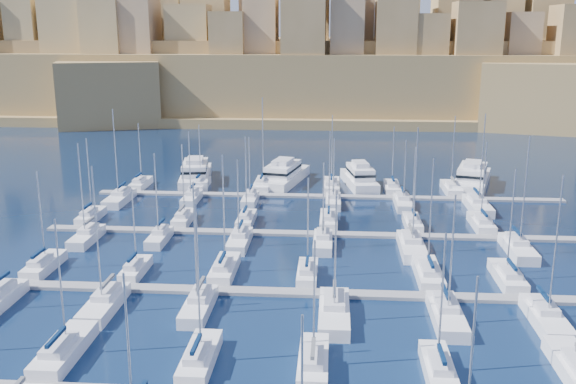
# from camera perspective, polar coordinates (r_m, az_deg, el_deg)

# --- Properties ---
(ground) EXTENTS (600.00, 600.00, 0.00)m
(ground) POSITION_cam_1_polar(r_m,az_deg,el_deg) (85.94, 3.16, -5.95)
(ground) COLOR black
(ground) RESTS_ON ground
(pontoon_mid_near) EXTENTS (84.00, 2.00, 0.40)m
(pontoon_mid_near) POSITION_cam_1_polar(r_m,az_deg,el_deg) (74.72, 2.99, -8.99)
(pontoon_mid_near) COLOR slate
(pontoon_mid_near) RESTS_ON ground
(pontoon_mid_far) EXTENTS (84.00, 2.00, 0.40)m
(pontoon_mid_far) POSITION_cam_1_polar(r_m,az_deg,el_deg) (95.32, 3.28, -3.75)
(pontoon_mid_far) COLOR slate
(pontoon_mid_far) RESTS_ON ground
(pontoon_far) EXTENTS (84.00, 2.00, 0.40)m
(pontoon_far) POSITION_cam_1_polar(r_m,az_deg,el_deg) (116.43, 3.46, -0.39)
(pontoon_far) COLOR slate
(pontoon_far) RESTS_ON ground
(sailboat_1) EXTENTS (2.96, 9.88, 13.60)m
(sailboat_1) POSITION_cam_1_polar(r_m,az_deg,el_deg) (64.83, -19.30, -13.13)
(sailboat_1) COLOR white
(sailboat_1) RESTS_ON ground
(sailboat_2) EXTENTS (2.68, 8.93, 15.47)m
(sailboat_2) POSITION_cam_1_polar(r_m,az_deg,el_deg) (60.68, -7.85, -14.38)
(sailboat_2) COLOR white
(sailboat_2) RESTS_ON ground
(sailboat_3) EXTENTS (2.66, 8.87, 12.39)m
(sailboat_3) POSITION_cam_1_polar(r_m,az_deg,el_deg) (59.52, 2.27, -14.88)
(sailboat_3) COLOR white
(sailboat_3) RESTS_ON ground
(sailboat_4) EXTENTS (2.48, 8.28, 13.39)m
(sailboat_4) POSITION_cam_1_polar(r_m,az_deg,el_deg) (60.02, 13.23, -15.02)
(sailboat_4) COLOR white
(sailboat_4) RESTS_ON ground
(sailboat_5) EXTENTS (2.98, 9.92, 13.40)m
(sailboat_5) POSITION_cam_1_polar(r_m,az_deg,el_deg) (63.74, 24.26, -14.13)
(sailboat_5) COLOR white
(sailboat_5) RESTS_ON ground
(sailboat_12) EXTENTS (2.59, 8.64, 13.06)m
(sailboat_12) POSITION_cam_1_polar(r_m,az_deg,el_deg) (87.26, -20.88, -6.08)
(sailboat_12) COLOR white
(sailboat_12) RESTS_ON ground
(sailboat_13) EXTENTS (2.26, 7.54, 11.25)m
(sailboat_13) POSITION_cam_1_polar(r_m,az_deg,el_deg) (82.51, -13.40, -6.69)
(sailboat_13) COLOR white
(sailboat_13) RESTS_ON ground
(sailboat_14) EXTENTS (2.76, 9.20, 15.37)m
(sailboat_14) POSITION_cam_1_polar(r_m,az_deg,el_deg) (80.68, -5.67, -6.81)
(sailboat_14) COLOR white
(sailboat_14) RESTS_ON ground
(sailboat_15) EXTENTS (2.40, 8.01, 12.86)m
(sailboat_15) POSITION_cam_1_polar(r_m,az_deg,el_deg) (79.09, 1.73, -7.21)
(sailboat_15) COLOR white
(sailboat_15) RESTS_ON ground
(sailboat_16) EXTENTS (2.94, 9.79, 15.27)m
(sailboat_16) POSITION_cam_1_polar(r_m,az_deg,el_deg) (80.71, 12.35, -7.07)
(sailboat_16) COLOR white
(sailboat_16) RESTS_ON ground
(sailboat_17) EXTENTS (2.77, 9.24, 14.17)m
(sailboat_17) POSITION_cam_1_polar(r_m,az_deg,el_deg) (82.38, 18.94, -7.10)
(sailboat_17) COLOR white
(sailboat_17) RESTS_ON ground
(sailboat_19) EXTENTS (2.92, 9.74, 16.48)m
(sailboat_19) POSITION_cam_1_polar(r_m,az_deg,el_deg) (73.47, -16.01, -9.50)
(sailboat_19) COLOR white
(sailboat_19) RESTS_ON ground
(sailboat_20) EXTENTS (2.72, 9.05, 14.89)m
(sailboat_20) POSITION_cam_1_polar(r_m,az_deg,el_deg) (70.99, -7.94, -9.93)
(sailboat_20) COLOR white
(sailboat_20) RESTS_ON ground
(sailboat_21) EXTENTS (3.18, 10.61, 14.13)m
(sailboat_21) POSITION_cam_1_polar(r_m,az_deg,el_deg) (68.85, 4.13, -10.62)
(sailboat_21) COLOR white
(sailboat_21) RESTS_ON ground
(sailboat_22) EXTENTS (3.03, 10.09, 14.19)m
(sailboat_22) POSITION_cam_1_polar(r_m,az_deg,el_deg) (70.12, 13.91, -10.55)
(sailboat_22) COLOR white
(sailboat_22) RESTS_ON ground
(sailboat_23) EXTENTS (2.97, 9.88, 16.30)m
(sailboat_23) POSITION_cam_1_polar(r_m,az_deg,el_deg) (72.65, 21.94, -10.30)
(sailboat_23) COLOR white
(sailboat_23) RESTS_ON ground
(sailboat_24) EXTENTS (2.43, 8.11, 13.52)m
(sailboat_24) POSITION_cam_1_polar(r_m,az_deg,el_deg) (107.03, -17.12, -2.05)
(sailboat_24) COLOR white
(sailboat_24) RESTS_ON ground
(sailboat_25) EXTENTS (2.40, 8.01, 12.72)m
(sailboat_25) POSITION_cam_1_polar(r_m,az_deg,el_deg) (102.54, -9.24, -2.30)
(sailboat_25) COLOR white
(sailboat_25) RESTS_ON ground
(sailboat_26) EXTENTS (2.43, 8.09, 14.05)m
(sailboat_26) POSITION_cam_1_polar(r_m,az_deg,el_deg) (100.77, -3.74, -2.43)
(sailboat_26) COLOR white
(sailboat_26) RESTS_ON ground
(sailboat_27) EXTENTS (2.70, 9.00, 14.97)m
(sailboat_27) POSITION_cam_1_polar(r_m,az_deg,el_deg) (100.28, 3.63, -2.50)
(sailboat_27) COLOR white
(sailboat_27) RESTS_ON ground
(sailboat_28) EXTENTS (2.45, 8.17, 12.83)m
(sailboat_28) POSITION_cam_1_polar(r_m,az_deg,el_deg) (100.66, 11.00, -2.69)
(sailboat_28) COLOR white
(sailboat_28) RESTS_ON ground
(sailboat_29) EXTENTS (2.74, 9.14, 13.59)m
(sailboat_29) POSITION_cam_1_polar(r_m,az_deg,el_deg) (102.92, 16.81, -2.67)
(sailboat_29) COLOR white
(sailboat_29) RESTS_ON ground
(sailboat_30) EXTENTS (2.65, 8.83, 14.73)m
(sailboat_30) POSITION_cam_1_polar(r_m,az_deg,el_deg) (96.74, -17.45, -3.79)
(sailboat_30) COLOR white
(sailboat_30) RESTS_ON ground
(sailboat_31) EXTENTS (2.33, 7.78, 13.35)m
(sailboat_31) POSITION_cam_1_polar(r_m,az_deg,el_deg) (93.91, -11.36, -3.96)
(sailboat_31) COLOR white
(sailboat_31) RESTS_ON ground
(sailboat_32) EXTENTS (2.73, 9.11, 12.79)m
(sailboat_32) POSITION_cam_1_polar(r_m,az_deg,el_deg) (90.92, -4.33, -4.32)
(sailboat_32) COLOR white
(sailboat_32) RESTS_ON ground
(sailboat_33) EXTENTS (2.60, 8.67, 12.49)m
(sailboat_33) POSITION_cam_1_polar(r_m,az_deg,el_deg) (90.20, 3.12, -4.46)
(sailboat_33) COLOR white
(sailboat_33) RESTS_ON ground
(sailboat_34) EXTENTS (3.20, 10.67, 17.60)m
(sailboat_34) POSITION_cam_1_polar(r_m,az_deg,el_deg) (89.90, 10.93, -4.73)
(sailboat_34) COLOR white
(sailboat_34) RESTS_ON ground
(sailboat_35) EXTENTS (3.06, 10.21, 16.58)m
(sailboat_35) POSITION_cam_1_polar(r_m,az_deg,el_deg) (92.96, 19.76, -4.71)
(sailboat_35) COLOR white
(sailboat_35) RESTS_ON ground
(sailboat_36) EXTENTS (2.51, 8.37, 12.63)m
(sailboat_36) POSITION_cam_1_polar(r_m,az_deg,el_deg) (126.74, -12.96, 0.73)
(sailboat_36) COLOR white
(sailboat_36) RESTS_ON ground
(sailboat_37) EXTENTS (2.59, 8.64, 12.48)m
(sailboat_37) POSITION_cam_1_polar(r_m,az_deg,el_deg) (123.98, -7.81, 0.67)
(sailboat_37) COLOR white
(sailboat_37) RESTS_ON ground
(sailboat_38) EXTENTS (3.05, 10.16, 17.63)m
(sailboat_38) POSITION_cam_1_polar(r_m,az_deg,el_deg) (122.79, -2.25, 0.69)
(sailboat_38) COLOR white
(sailboat_38) RESTS_ON ground
(sailboat_39) EXTENTS (3.07, 10.23, 14.45)m
(sailboat_39) POSITION_cam_1_polar(r_m,az_deg,el_deg) (122.09, 3.87, 0.57)
(sailboat_39) COLOR white
(sailboat_39) RESTS_ON ground
(sailboat_40) EXTENTS (2.71, 9.05, 12.49)m
(sailboat_40) POSITION_cam_1_polar(r_m,az_deg,el_deg) (122.04, 9.23, 0.40)
(sailboat_40) COLOR white
(sailboat_40) RESTS_ON ground
(sailboat_41) EXTENTS (2.82, 9.41, 14.53)m
(sailboat_41) POSITION_cam_1_polar(r_m,az_deg,el_deg) (123.69, 14.32, 0.33)
(sailboat_41) COLOR white
(sailboat_41) RESTS_ON ground
(sailboat_42) EXTENTS (3.07, 10.25, 16.86)m
(sailboat_42) POSITION_cam_1_polar(r_m,az_deg,el_deg) (116.66, -14.73, -0.52)
(sailboat_42) COLOR white
(sailboat_42) RESTS_ON ground
(sailboat_43) EXTENTS (2.43, 8.10, 13.05)m
(sailboat_43) POSITION_cam_1_polar(r_m,az_deg,el_deg) (114.25, -8.56, -0.54)
(sailboat_43) COLOR white
(sailboat_43) RESTS_ON ground
(sailboat_44) EXTENTS (2.39, 7.98, 12.15)m
(sailboat_44) POSITION_cam_1_polar(r_m,az_deg,el_deg) (112.50, -3.38, -0.64)
(sailboat_44) COLOR white
(sailboat_44) RESTS_ON ground
(sailboat_45) EXTENTS (2.55, 8.49, 12.13)m
(sailboat_45) POSITION_cam_1_polar(r_m,az_deg,el_deg) (111.33, 4.04, -0.81)
(sailboat_45) COLOR white
(sailboat_45) RESTS_ON ground
(sailboat_46) EXTENTS (2.71, 9.03, 12.03)m
(sailboat_46) POSITION_cam_1_polar(r_m,az_deg,el_deg) (111.72, 10.18, -0.95)
(sailboat_46) COLOR white
(sailboat_46) RESTS_ON ground
(sailboat_47) EXTENTS (3.27, 10.88, 16.68)m
(sailboat_47) POSITION_cam_1_polar(r_m,az_deg,el_deg) (112.85, 16.51, -1.14)
(sailboat_47) COLOR white
(sailboat_47) RESTS_ON ground
(motor_yacht_a) EXTENTS (8.14, 18.98, 5.25)m
(motor_yacht_a) POSITION_cam_1_polar(r_m,az_deg,el_deg) (129.03, -8.22, 1.65)
(motor_yacht_a) COLOR white
(motor_yacht_a) RESTS_ON ground
(motor_yacht_b) EXTENTS (9.44, 19.24, 5.25)m
(motor_yacht_b) POSITION_cam_1_polar(r_m,az_deg,el_deg) (126.52, -0.39, 1.55)
(motor_yacht_b) COLOR white
(motor_yacht_b) RESTS_ON ground
(motor_yacht_c) EXTENTS (7.26, 15.98, 5.25)m
(motor_yacht_c) POSITION_cam_1_polar(r_m,az_deg,el_deg) (124.81, 6.38, 1.28)
(motor_yacht_c) COLOR white
(motor_yacht_c) RESTS_ON ground
(motor_yacht_d) EXTENTS (10.84, 19.76, 5.25)m
(motor_yacht_d) POSITION_cam_1_polar(r_m,az_deg,el_deg) (129.19, 16.05, 1.25)
(motor_yacht_d) COLOR white
(motor_yacht_d) RESTS_ON ground
(fortified_city) EXTENTS (460.00, 108.95, 59.52)m
(fortified_city) POSITION_cam_1_polar(r_m,az_deg,el_deg) (236.34, 3.89, 10.68)
(fortified_city) COLOR olive
(fortified_city) RESTS_ON ground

